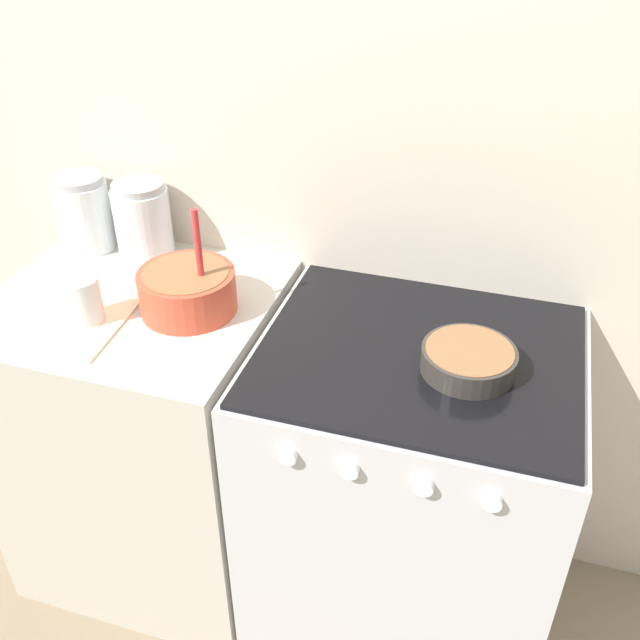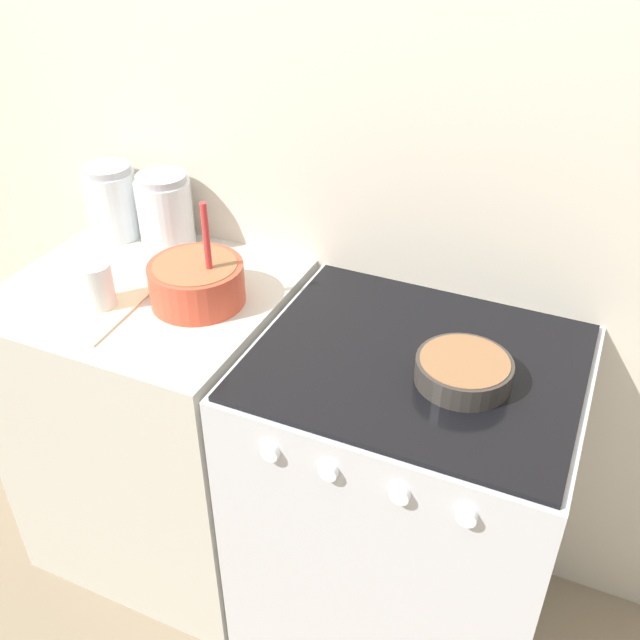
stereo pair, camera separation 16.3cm
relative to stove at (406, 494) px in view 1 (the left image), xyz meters
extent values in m
cube|color=beige|center=(-0.39, 0.34, 0.73)|extent=(4.53, 0.05, 2.40)
cube|color=beige|center=(-0.74, 0.00, 0.00)|extent=(0.71, 0.64, 0.94)
cube|color=silver|center=(0.00, 0.00, -0.01)|extent=(0.75, 0.64, 0.92)
cube|color=black|center=(0.00, 0.00, 0.46)|extent=(0.72, 0.61, 0.01)
cylinder|color=white|center=(-0.21, -0.33, 0.39)|extent=(0.04, 0.02, 0.04)
cylinder|color=white|center=(-0.07, -0.33, 0.39)|extent=(0.04, 0.02, 0.04)
cylinder|color=white|center=(0.07, -0.33, 0.39)|extent=(0.04, 0.02, 0.04)
cylinder|color=white|center=(0.21, -0.33, 0.39)|extent=(0.04, 0.02, 0.04)
cylinder|color=#D84C33|center=(-0.58, 0.01, 0.52)|extent=(0.24, 0.24, 0.10)
cylinder|color=#8C603D|center=(-0.58, 0.01, 0.55)|extent=(0.21, 0.21, 0.06)
cylinder|color=red|center=(-0.54, 0.01, 0.62)|extent=(0.02, 0.02, 0.26)
cylinder|color=#38332D|center=(0.11, -0.04, 0.50)|extent=(0.21, 0.21, 0.05)
cylinder|color=#8C603D|center=(0.11, -0.04, 0.50)|extent=(0.19, 0.19, 0.05)
cylinder|color=silver|center=(-0.99, 0.22, 0.56)|extent=(0.15, 0.15, 0.19)
cylinder|color=white|center=(-0.99, 0.22, 0.53)|extent=(0.13, 0.13, 0.12)
cylinder|color=#B2B2B7|center=(-0.99, 0.22, 0.67)|extent=(0.13, 0.13, 0.02)
cylinder|color=silver|center=(-0.81, 0.22, 0.57)|extent=(0.15, 0.15, 0.20)
cylinder|color=silver|center=(-0.81, 0.22, 0.53)|extent=(0.13, 0.13, 0.12)
cylinder|color=#B2B2B7|center=(-0.81, 0.22, 0.67)|extent=(0.14, 0.14, 0.02)
cylinder|color=silver|center=(-0.79, -0.12, 0.53)|extent=(0.08, 0.08, 0.12)
cube|color=beige|center=(-0.79, -0.13, 0.47)|extent=(0.19, 0.29, 0.01)
camera|label=1|loc=(0.17, -1.31, 1.43)|focal=40.00mm
camera|label=2|loc=(0.32, -1.25, 1.43)|focal=40.00mm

